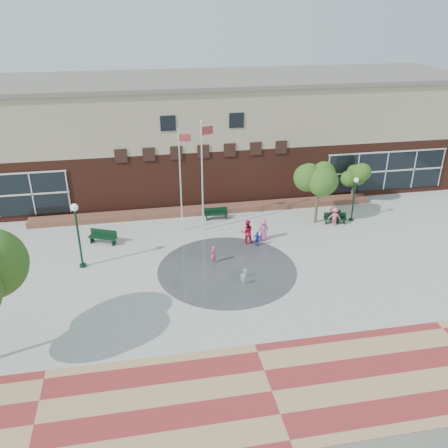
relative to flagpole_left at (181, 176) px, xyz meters
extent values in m
plane|color=#666056|center=(2.05, -8.87, -4.07)|extent=(120.00, 120.00, 0.00)
cube|color=#A8A8A0|center=(2.05, -4.87, -4.07)|extent=(46.00, 18.00, 0.01)
cube|color=maroon|center=(2.05, -15.87, -4.07)|extent=(46.00, 6.00, 0.01)
cylinder|color=#383A3D|center=(2.05, -5.87, -4.07)|extent=(8.40, 8.40, 0.01)
cube|color=#56271C|center=(2.05, 8.63, -1.82)|extent=(44.00, 10.00, 4.50)
cube|color=tan|center=(2.05, 8.63, 2.68)|extent=(44.00, 10.00, 4.50)
cube|color=slate|center=(2.05, 8.63, 4.98)|extent=(44.40, 10.40, 0.30)
cube|color=black|center=(17.05, 3.61, -1.96)|extent=(10.00, 0.12, 3.19)
cube|color=black|center=(-0.45, 3.61, 2.72)|extent=(1.10, 0.10, 1.10)
cube|color=black|center=(4.55, 3.61, 2.72)|extent=(1.10, 0.10, 1.10)
cube|color=#A5243B|center=(2.05, 2.73, -4.07)|extent=(26.00, 1.20, 0.40)
cylinder|color=white|center=(-0.04, 0.00, -0.47)|extent=(0.09, 0.09, 7.20)
sphere|color=white|center=(-0.04, 0.00, 3.17)|extent=(0.14, 0.14, 0.14)
cube|color=#AE3034|center=(0.35, -0.03, 2.60)|extent=(0.79, 0.10, 0.48)
cylinder|color=white|center=(1.41, -0.22, -0.23)|extent=(0.10, 0.10, 7.68)
sphere|color=white|center=(1.41, -0.22, 3.66)|extent=(0.16, 0.16, 0.16)
cube|color=#AE3034|center=(1.82, -0.05, 3.02)|extent=(0.83, 0.36, 0.54)
cylinder|color=black|center=(-6.56, -3.93, -2.19)|extent=(0.13, 0.13, 3.77)
cylinder|color=black|center=(-6.56, -3.93, -3.98)|extent=(0.40, 0.40, 0.18)
sphere|color=white|center=(-6.56, -3.93, -0.10)|extent=(0.44, 0.44, 0.44)
cylinder|color=black|center=(12.41, -0.64, -2.56)|extent=(0.11, 0.11, 3.02)
cylinder|color=black|center=(12.41, -0.64, -4.00)|extent=(0.32, 0.32, 0.14)
sphere|color=white|center=(12.41, -0.64, -0.89)|extent=(0.36, 0.36, 0.36)
cube|color=black|center=(-5.48, -1.06, -3.60)|extent=(1.95, 1.26, 0.06)
cube|color=black|center=(-5.38, -0.84, -3.36)|extent=(1.75, 0.83, 0.47)
cube|color=black|center=(2.61, 1.36, -3.64)|extent=(1.74, 0.50, 0.06)
cube|color=black|center=(2.61, 1.57, -3.42)|extent=(1.74, 0.07, 0.43)
cube|color=black|center=(10.99, -0.95, -3.67)|extent=(1.67, 0.75, 0.05)
cube|color=black|center=(11.03, -0.76, -3.46)|extent=(1.59, 0.35, 0.40)
cylinder|color=black|center=(11.13, -0.76, -3.62)|extent=(0.54, 0.54, 0.90)
cylinder|color=black|center=(11.13, -0.76, -3.15)|extent=(0.58, 0.58, 0.05)
cylinder|color=#423527|center=(9.66, -0.49, -2.60)|extent=(0.20, 0.20, 2.94)
cylinder|color=#423527|center=(13.77, 2.44, -3.08)|extent=(0.17, 0.17, 1.98)
cone|color=white|center=(2.61, -7.72, -4.07)|extent=(0.32, 0.32, 0.63)
cone|color=white|center=(2.90, -6.96, -4.07)|extent=(0.23, 0.23, 0.51)
imported|color=#ED4E7B|center=(1.37, -4.91, -3.49)|extent=(0.51, 0.48, 1.17)
imported|color=red|center=(3.99, -2.76, -3.22)|extent=(0.85, 0.68, 1.71)
imported|color=#DB58A0|center=(5.20, -2.49, -3.31)|extent=(0.80, 0.58, 1.52)
imported|color=#1728BE|center=(4.58, -3.25, -3.56)|extent=(0.62, 0.57, 1.02)
imported|color=#F25D78|center=(10.81, -1.17, -3.38)|extent=(1.00, 0.73, 1.38)
camera|label=1|loc=(-2.63, -30.10, 10.82)|focal=38.00mm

